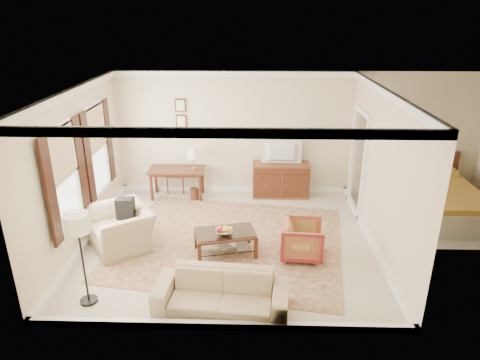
{
  "coord_description": "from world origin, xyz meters",
  "views": [
    {
      "loc": [
        0.42,
        -7.24,
        4.15
      ],
      "look_at": [
        0.2,
        0.3,
        1.15
      ],
      "focal_mm": 32.0,
      "sensor_mm": 36.0,
      "label": 1
    }
  ],
  "objects_px": {
    "writing_desk": "(177,173)",
    "tv": "(282,145)",
    "club_armchair": "(120,222)",
    "sideboard": "(281,180)",
    "striped_armchair": "(302,238)",
    "sofa": "(221,287)",
    "coffee_table": "(225,237)"
  },
  "relations": [
    {
      "from": "striped_armchair",
      "to": "club_armchair",
      "type": "distance_m",
      "value": 3.34
    },
    {
      "from": "sideboard",
      "to": "tv",
      "type": "relative_size",
      "value": 1.47
    },
    {
      "from": "sideboard",
      "to": "striped_armchair",
      "type": "bearing_deg",
      "value": -85.45
    },
    {
      "from": "striped_armchair",
      "to": "sofa",
      "type": "distance_m",
      "value": 2.01
    },
    {
      "from": "sideboard",
      "to": "coffee_table",
      "type": "xyz_separation_m",
      "value": [
        -1.16,
        -2.68,
        -0.06
      ]
    },
    {
      "from": "sideboard",
      "to": "coffee_table",
      "type": "height_order",
      "value": "sideboard"
    },
    {
      "from": "club_armchair",
      "to": "sofa",
      "type": "height_order",
      "value": "club_armchair"
    },
    {
      "from": "writing_desk",
      "to": "tv",
      "type": "xyz_separation_m",
      "value": [
        2.44,
        0.12,
        0.67
      ]
    },
    {
      "from": "club_armchair",
      "to": "tv",
      "type": "bearing_deg",
      "value": 93.06
    },
    {
      "from": "writing_desk",
      "to": "club_armchair",
      "type": "height_order",
      "value": "club_armchair"
    },
    {
      "from": "sofa",
      "to": "sideboard",
      "type": "bearing_deg",
      "value": 80.74
    },
    {
      "from": "tv",
      "to": "striped_armchair",
      "type": "distance_m",
      "value": 2.86
    },
    {
      "from": "sideboard",
      "to": "coffee_table",
      "type": "bearing_deg",
      "value": -113.33
    },
    {
      "from": "club_armchair",
      "to": "sofa",
      "type": "distance_m",
      "value": 2.67
    },
    {
      "from": "sofa",
      "to": "writing_desk",
      "type": "bearing_deg",
      "value": 113.46
    },
    {
      "from": "sideboard",
      "to": "writing_desk",
      "type": "bearing_deg",
      "value": -176.75
    },
    {
      "from": "writing_desk",
      "to": "tv",
      "type": "height_order",
      "value": "tv"
    },
    {
      "from": "club_armchair",
      "to": "writing_desk",
      "type": "bearing_deg",
      "value": 128.87
    },
    {
      "from": "writing_desk",
      "to": "coffee_table",
      "type": "relative_size",
      "value": 1.09
    },
    {
      "from": "coffee_table",
      "to": "sofa",
      "type": "relative_size",
      "value": 0.6
    },
    {
      "from": "sideboard",
      "to": "striped_armchair",
      "type": "distance_m",
      "value": 2.74
    },
    {
      "from": "tv",
      "to": "sofa",
      "type": "distance_m",
      "value": 4.45
    },
    {
      "from": "writing_desk",
      "to": "club_armchair",
      "type": "distance_m",
      "value": 2.42
    },
    {
      "from": "writing_desk",
      "to": "striped_armchair",
      "type": "relative_size",
      "value": 1.72
    },
    {
      "from": "tv",
      "to": "striped_armchair",
      "type": "bearing_deg",
      "value": 94.59
    },
    {
      "from": "sofa",
      "to": "club_armchair",
      "type": "bearing_deg",
      "value": 143.92
    },
    {
      "from": "striped_armchair",
      "to": "club_armchair",
      "type": "bearing_deg",
      "value": 89.73
    },
    {
      "from": "writing_desk",
      "to": "sideboard",
      "type": "xyz_separation_m",
      "value": [
        2.44,
        0.14,
        -0.19
      ]
    },
    {
      "from": "striped_armchair",
      "to": "club_armchair",
      "type": "xyz_separation_m",
      "value": [
        -3.33,
        0.27,
        0.14
      ]
    },
    {
      "from": "writing_desk",
      "to": "sofa",
      "type": "xyz_separation_m",
      "value": [
        1.33,
        -4.1,
        -0.21
      ]
    },
    {
      "from": "tv",
      "to": "club_armchair",
      "type": "bearing_deg",
      "value": 38.15
    },
    {
      "from": "sideboard",
      "to": "tv",
      "type": "distance_m",
      "value": 0.86
    }
  ]
}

